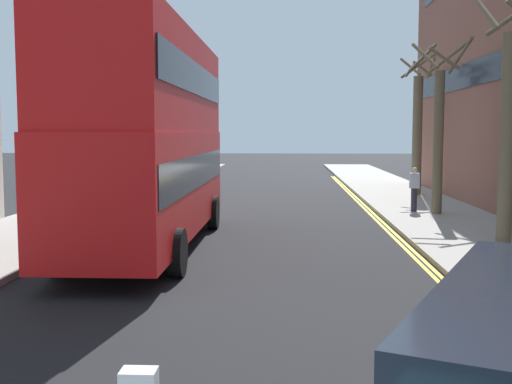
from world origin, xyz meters
The scene contains 9 objects.
sidewalk_right centered at (6.50, 16.00, 0.07)m, with size 4.00×80.00×0.14m, color #9E9991.
sidewalk_left centered at (-6.50, 16.00, 0.07)m, with size 4.00×80.00×0.14m, color #9E9991.
kerb_line_outer centered at (4.40, 14.00, 0.00)m, with size 0.10×56.00×0.01m, color yellow.
kerb_line_inner centered at (4.24, 14.00, 0.00)m, with size 0.10×56.00×0.01m, color yellow.
double_decker_bus_away centered at (-2.41, 14.27, 3.03)m, with size 2.82×10.81×5.64m.
pedestrian_far centered at (5.82, 21.38, 0.99)m, with size 0.34×0.22×1.62m.
street_tree_near centered at (6.77, 14.44, 3.12)m, with size 1.57×1.56×6.50m.
street_tree_mid centered at (7.17, 27.72, 3.14)m, with size 1.82×1.85×6.62m.
street_tree_far centered at (6.50, 20.75, 3.13)m, with size 2.11×2.06×6.17m.
Camera 1 is at (1.13, -2.13, 3.03)m, focal length 44.63 mm.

